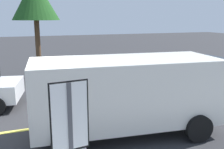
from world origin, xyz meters
TOP-DOWN VIEW (x-y plane):
  - ground_plane at (0.00, 0.00)m, footprint 80.00×80.00m
  - lane_marking_centre at (3.00, 0.00)m, footprint 28.00×0.16m
  - speed_limit_sign at (0.33, -4.41)m, footprint 0.54×0.08m
  - white_van at (2.54, -1.18)m, footprint 5.37×2.66m
  - car_blue_crossing at (7.64, 1.67)m, footprint 4.08×2.26m
  - tree_left_verge at (0.75, 7.02)m, footprint 2.50×2.50m

SIDE VIEW (x-z plane):
  - ground_plane at x=0.00m, z-range 0.00..0.00m
  - lane_marking_centre at x=3.00m, z-range 0.00..0.01m
  - car_blue_crossing at x=7.64m, z-range 0.01..1.56m
  - white_van at x=2.54m, z-range 0.17..2.37m
  - speed_limit_sign at x=0.33m, z-range 0.50..3.02m
  - tree_left_verge at x=0.75m, z-range 1.54..6.92m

